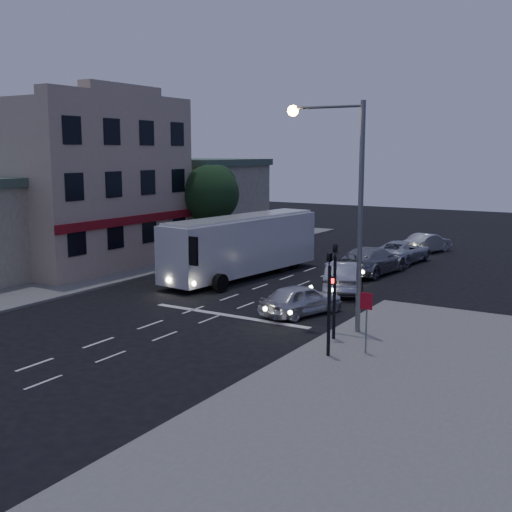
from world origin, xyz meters
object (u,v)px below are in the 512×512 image
Objects in this scene: traffic_signal_main at (334,280)px; streetlight at (345,190)px; car_sedan_a at (344,277)px; traffic_signal_side at (329,292)px; car_sedan_b at (372,260)px; street_tree at (210,191)px; tour_bus at (243,244)px; car_sedan_c at (402,251)px; car_extra at (428,243)px; car_suv at (301,299)px; regulatory_sign at (366,313)px.

traffic_signal_main is 3.61m from streetlight.
traffic_signal_side reaches higher than car_sedan_a.
car_sedan_b is 13.75m from streetlight.
car_sedan_a is at bearing 113.25° from streetlight.
street_tree is at bearing 137.97° from traffic_signal_main.
tour_bus reaches higher than car_sedan_b.
tour_bus is 2.88× the size of traffic_signal_side.
car_sedan_c is at bearing 100.93° from streetlight.
traffic_signal_side reaches higher than car_extra.
tour_bus reaches higher than car_suv.
regulatory_sign is at bearing 98.22° from car_sedan_a.
traffic_signal_side reaches higher than tour_bus.
car_suv is 1.00× the size of traffic_signal_side.
traffic_signal_side is at bearing -74.30° from streetlight.
car_suv is 0.73× the size of car_sedan_b.
car_sedan_c is (0.18, 4.94, -0.10)m from car_sedan_b.
tour_bus is at bearing -25.26° from car_sedan_a.
street_tree is at bearing 52.75° from car_extra.
car_extra is at bearing -86.50° from car_sedan_b.
regulatory_sign is at bearing -41.08° from street_tree.
car_sedan_a is at bearing -68.78° from car_suv.
car_extra is (-0.12, 15.29, -0.11)m from car_sedan_a.
car_extra is at bearing 37.19° from street_tree.
car_suv is 10.78m from car_sedan_b.
street_tree reaches higher than tour_bus.
traffic_signal_main is at bearing 106.42° from car_sedan_c.
traffic_signal_main and traffic_signal_side have the same top height.
car_sedan_b is 12.59m from street_tree.
street_tree is at bearing 3.60° from car_sedan_b.
car_sedan_a is 0.78× the size of street_tree.
regulatory_sign is (5.48, -14.79, 0.78)m from car_sedan_b.
tour_bus is 15.29m from traffic_signal_side.
streetlight reaches higher than car_sedan_a.
regulatory_sign is (4.95, -9.41, 0.80)m from car_sedan_a.
streetlight is (3.52, -12.35, 4.91)m from car_sedan_b.
traffic_signal_main is at bearing 109.49° from traffic_signal_side.
car_suv is 1.87× the size of regulatory_sign.
car_suv is 0.66× the size of street_tree.
tour_bus is 2.80× the size of car_extra.
streetlight is 20.19m from street_tree.
tour_bus is at bearing 43.58° from car_sedan_b.
street_tree reaches higher than traffic_signal_main.
car_sedan_a is 0.86× the size of car_sedan_b.
car_sedan_c is at bearing -86.27° from car_sedan_b.
car_sedan_a reaches higher than car_extra.
car_extra is (6.51, 14.63, -1.23)m from tour_bus.
car_extra is at bearing 97.97° from streetlight.
streetlight reaches higher than traffic_signal_main.
car_suv is at bearing -41.11° from street_tree.
car_sedan_b is at bearing -103.92° from car_sedan_a.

